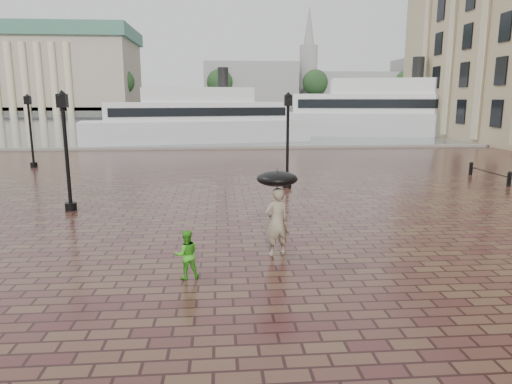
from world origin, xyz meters
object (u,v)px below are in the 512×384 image
at_px(street_lamps, 123,138).
at_px(adult_pedestrian, 277,222).
at_px(child_pedestrian, 186,254).
at_px(ferry_far, 387,112).
at_px(ferry_near, 198,120).

relative_size(street_lamps, adult_pedestrian, 8.20).
distance_m(adult_pedestrian, child_pedestrian, 2.80).
distance_m(street_lamps, child_pedestrian, 13.28).
bearing_deg(child_pedestrian, ferry_far, -129.24).
height_order(adult_pedestrian, ferry_near, ferry_near).
bearing_deg(ferry_near, adult_pedestrian, -95.50).
relative_size(child_pedestrian, ferry_near, 0.05).
bearing_deg(adult_pedestrian, street_lamps, -79.95).
height_order(street_lamps, ferry_near, ferry_near).
height_order(adult_pedestrian, ferry_far, ferry_far).
height_order(street_lamps, adult_pedestrian, street_lamps).
xyz_separation_m(adult_pedestrian, child_pedestrian, (-2.34, -1.50, -0.35)).
bearing_deg(adult_pedestrian, ferry_near, -103.42).
distance_m(adult_pedestrian, ferry_near, 34.84).
relative_size(adult_pedestrian, child_pedestrian, 1.59).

